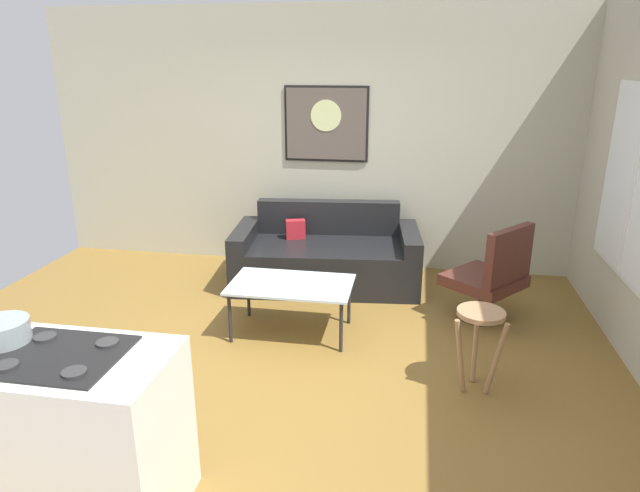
{
  "coord_description": "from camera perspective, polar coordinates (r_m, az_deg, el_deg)",
  "views": [
    {
      "loc": [
        0.93,
        -3.63,
        2.22
      ],
      "look_at": [
        0.14,
        0.9,
        0.7
      ],
      "focal_mm": 31.32,
      "sensor_mm": 36.0,
      "label": 1
    }
  ],
  "objects": [
    {
      "name": "ground",
      "position": [
        4.37,
        -3.95,
        -12.63
      ],
      "size": [
        6.4,
        6.4,
        0.04
      ],
      "primitive_type": "cube",
      "color": "brown"
    },
    {
      "name": "back_wall",
      "position": [
        6.18,
        1.16,
        10.68
      ],
      "size": [
        6.4,
        0.05,
        2.8
      ],
      "primitive_type": "cube",
      "color": "#B1AF97",
      "rests_on": "ground"
    },
    {
      "name": "couch",
      "position": [
        5.81,
        0.64,
        -1.21
      ],
      "size": [
        1.96,
        1.11,
        0.81
      ],
      "color": "black",
      "rests_on": "ground"
    },
    {
      "name": "coffee_table",
      "position": [
        4.7,
        -2.96,
        -4.23
      ],
      "size": [
        1.03,
        0.62,
        0.45
      ],
      "color": "silver",
      "rests_on": "ground"
    },
    {
      "name": "armchair",
      "position": [
        5.16,
        17.15,
        -2.95
      ],
      "size": [
        0.82,
        0.83,
        0.89
      ],
      "color": "black",
      "rests_on": "ground"
    },
    {
      "name": "bar_stool",
      "position": [
        4.03,
        15.99,
        -8.07
      ],
      "size": [
        0.37,
        0.37,
        0.61
      ],
      "color": "#9F7651",
      "rests_on": "ground"
    },
    {
      "name": "kitchen_counter",
      "position": [
        3.35,
        -28.36,
        -16.13
      ],
      "size": [
        1.65,
        0.62,
        0.92
      ],
      "color": "white",
      "rests_on": "ground"
    },
    {
      "name": "mixing_bowl",
      "position": [
        3.2,
        -29.69,
        -7.71
      ],
      "size": [
        0.26,
        0.26,
        0.12
      ],
      "color": "gray",
      "rests_on": "kitchen_counter"
    },
    {
      "name": "wall_painting",
      "position": [
        6.12,
        0.63,
        12.37
      ],
      "size": [
        0.91,
        0.03,
        0.8
      ],
      "color": "black"
    },
    {
      "name": "window",
      "position": [
        4.9,
        29.57,
        5.46
      ],
      "size": [
        0.03,
        1.42,
        1.5
      ],
      "color": "silver"
    }
  ]
}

